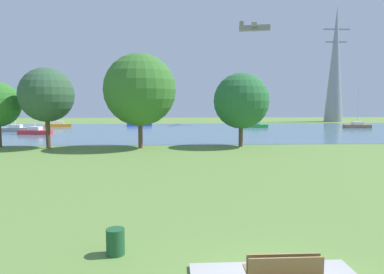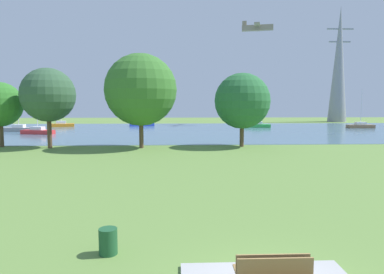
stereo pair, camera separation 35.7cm
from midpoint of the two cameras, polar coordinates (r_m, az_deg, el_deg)
name	(u,v)px [view 1 (the left image)]	position (r m, az deg, el deg)	size (l,w,h in m)	color
ground_plane	(204,156)	(30.29, 1.57, -3.15)	(160.00, 160.00, 0.00)	olive
bench_facing_water	(281,271)	(9.43, 13.19, -20.54)	(1.80, 0.48, 0.89)	gray
litter_bin	(115,242)	(11.35, -13.29, -16.29)	(0.56, 0.56, 0.80)	#1E512D
water_surface	(189,131)	(58.07, -0.69, 1.05)	(140.00, 40.00, 0.02)	slate
sailboat_gray	(16,129)	(62.98, -26.94, 1.21)	(4.85, 1.67, 6.63)	gray
sailboat_red	(35,131)	(56.32, -24.38, 0.87)	(5.01, 2.54, 6.65)	red
sailboat_green	(255,125)	(66.75, 10.04, 1.93)	(4.95, 2.07, 5.59)	green
sailboat_blue	(139,124)	(70.12, -8.74, 2.13)	(5.01, 2.46, 5.80)	blue
sailboat_orange	(58,125)	(71.74, -21.13, 1.89)	(5.03, 2.74, 5.77)	orange
sailboat_brown	(357,125)	(71.09, 25.20, 1.72)	(4.83, 1.58, 7.06)	brown
tree_mid_shore	(46,95)	(38.32, -22.89, 6.32)	(5.44, 5.44, 8.12)	brown
tree_west_far	(140,90)	(35.83, -8.80, 7.61)	(7.27, 7.27, 9.55)	brown
tree_east_far	(241,101)	(37.04, 7.76, 5.84)	(5.82, 5.82, 7.72)	brown
electricity_pylon	(335,64)	(93.10, 22.21, 10.90)	(6.40, 4.40, 27.75)	gray
light_aircraft	(254,28)	(77.43, 10.01, 17.13)	(6.47, 8.40, 2.10)	gray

